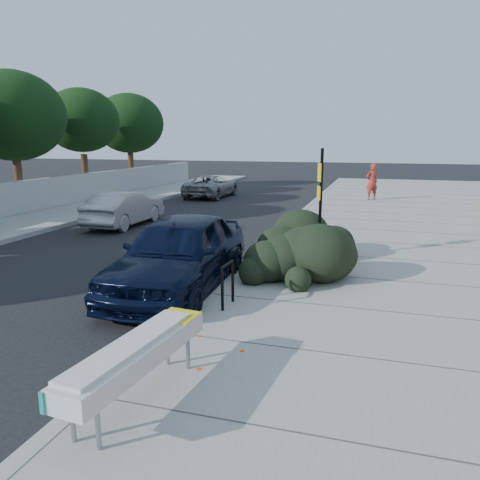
% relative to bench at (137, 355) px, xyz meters
% --- Properties ---
extents(ground, '(120.00, 120.00, 0.00)m').
position_rel_bench_xyz_m(ground, '(-0.60, 3.91, -0.73)').
color(ground, black).
rests_on(ground, ground).
extents(sidewalk_near, '(11.20, 50.00, 0.15)m').
position_rel_bench_xyz_m(sidewalk_near, '(5.00, 8.91, -0.65)').
color(sidewalk_near, gray).
rests_on(sidewalk_near, ground).
extents(sidewalk_far, '(3.00, 50.00, 0.15)m').
position_rel_bench_xyz_m(sidewalk_far, '(-10.10, 8.91, -0.65)').
color(sidewalk_far, gray).
rests_on(sidewalk_far, ground).
extents(curb_near, '(0.22, 50.00, 0.17)m').
position_rel_bench_xyz_m(curb_near, '(-0.60, 8.91, -0.64)').
color(curb_near, '#9E9E99').
rests_on(curb_near, ground).
extents(curb_far, '(0.22, 50.00, 0.17)m').
position_rel_bench_xyz_m(curb_far, '(-8.60, 8.91, -0.64)').
color(curb_far, '#9E9E99').
rests_on(curb_far, ground).
extents(tree_far_d, '(4.60, 4.60, 6.16)m').
position_rel_bench_xyz_m(tree_far_d, '(-13.10, 12.91, 3.46)').
color(tree_far_d, '#332114').
rests_on(tree_far_d, ground).
extents(tree_far_e, '(4.00, 4.00, 5.90)m').
position_rel_bench_xyz_m(tree_far_e, '(-13.10, 17.91, 3.46)').
color(tree_far_e, '#332114').
rests_on(tree_far_e, ground).
extents(tree_far_f, '(4.40, 4.40, 6.07)m').
position_rel_bench_xyz_m(tree_far_f, '(-13.10, 22.91, 3.46)').
color(tree_far_f, '#332114').
rests_on(tree_far_f, ground).
extents(bench, '(0.74, 2.44, 0.72)m').
position_rel_bench_xyz_m(bench, '(0.00, 0.00, 0.00)').
color(bench, gray).
rests_on(bench, sidewalk_near).
extents(bike_rack, '(0.08, 0.57, 0.82)m').
position_rel_bench_xyz_m(bike_rack, '(0.00, 3.36, -0.08)').
color(bike_rack, black).
rests_on(bike_rack, sidewalk_near).
extents(sign_post, '(0.16, 0.31, 2.82)m').
position_rel_bench_xyz_m(sign_post, '(1.14, 7.37, 1.02)').
color(sign_post, black).
rests_on(sign_post, sidewalk_near).
extents(hedge, '(2.46, 3.93, 1.37)m').
position_rel_bench_xyz_m(hedge, '(0.90, 6.41, 0.11)').
color(hedge, black).
rests_on(hedge, sidewalk_near).
extents(sedan_navy, '(2.14, 4.91, 1.65)m').
position_rel_bench_xyz_m(sedan_navy, '(-1.40, 4.32, 0.10)').
color(sedan_navy, black).
rests_on(sedan_navy, ground).
extents(wagon_silver, '(1.44, 3.99, 1.31)m').
position_rel_bench_xyz_m(wagon_silver, '(-6.60, 10.95, -0.07)').
color(wagon_silver, '#9C9CA0').
rests_on(wagon_silver, ground).
extents(suv_silver, '(2.09, 4.41, 1.22)m').
position_rel_bench_xyz_m(suv_silver, '(-6.60, 20.32, -0.12)').
color(suv_silver, gray).
rests_on(suv_silver, ground).
extents(pedestrian, '(0.80, 0.74, 1.84)m').
position_rel_bench_xyz_m(pedestrian, '(2.13, 20.40, 0.35)').
color(pedestrian, '#9F2C22').
rests_on(pedestrian, sidewalk_near).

